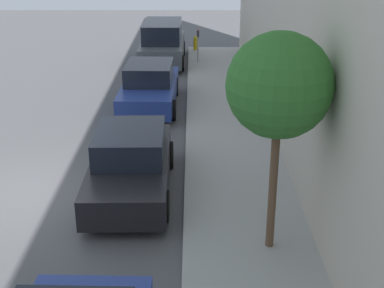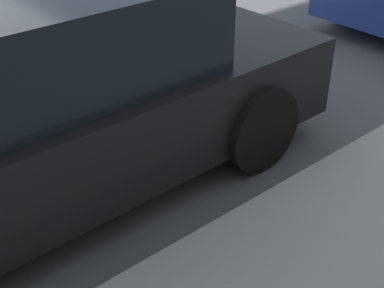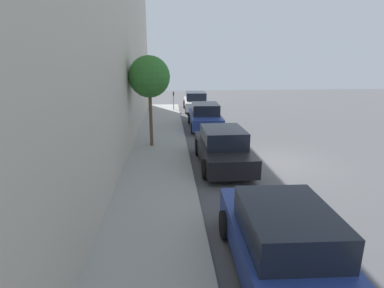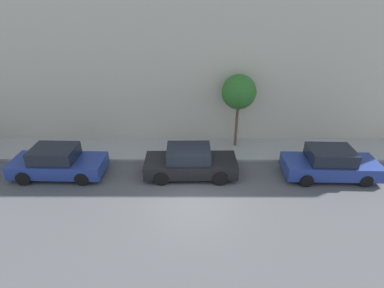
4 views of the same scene
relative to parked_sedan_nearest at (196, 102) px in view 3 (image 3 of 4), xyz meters
name	(u,v)px [view 3 (image 3 of 4)]	position (x,y,z in m)	size (l,w,h in m)	color
ground_plane	(274,162)	(-2.10, 13.29, -0.72)	(60.00, 60.00, 0.00)	#515154
sidewalk	(158,164)	(2.71, 13.29, -0.65)	(2.62, 32.00, 0.15)	#9E9E99
parked_sedan_nearest	(196,102)	(0.00, 0.00, 0.00)	(1.92, 4.55, 1.54)	silver
parked_sedan_second	(205,116)	(0.01, 6.58, 0.00)	(1.92, 4.54, 1.54)	navy
parked_sedan_third	(222,148)	(0.12, 13.43, 0.00)	(1.92, 4.53, 1.54)	black
parked_sedan_fourth	(283,245)	(0.09, 19.97, 0.00)	(1.92, 4.55, 1.54)	navy
parking_meter_near	(174,98)	(1.85, 0.32, 0.35)	(0.11, 0.15, 1.50)	#ADADB2
street_tree	(149,77)	(3.10, 10.82, 2.65)	(1.89, 1.89, 4.19)	brown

